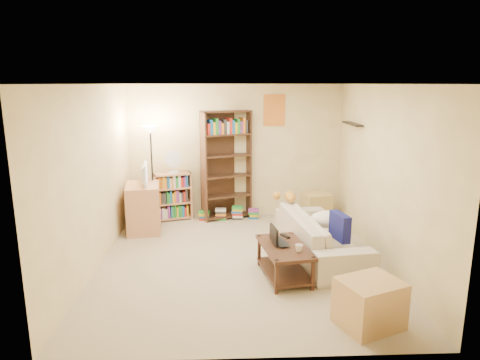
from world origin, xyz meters
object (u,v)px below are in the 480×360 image
(tabby_cat, at_px, (288,196))
(end_cabinet, at_px, (370,303))
(mug, at_px, (299,248))
(tv_stand, at_px, (143,208))
(tall_bookshelf, at_px, (226,162))
(desk_fan, at_px, (174,161))
(television, at_px, (142,174))
(side_table, at_px, (316,207))
(floor_lamp, at_px, (151,147))
(sofa, at_px, (320,235))
(short_bookshelf, at_px, (173,196))
(laptop, at_px, (284,242))
(coffee_table, at_px, (284,257))

(tabby_cat, xyz_separation_m, end_cabinet, (0.47, -2.70, -0.45))
(mug, xyz_separation_m, tv_stand, (-2.33, 2.13, -0.07))
(tall_bookshelf, xyz_separation_m, end_cabinet, (1.46, -3.79, -0.82))
(desk_fan, bearing_deg, television, -129.88)
(desk_fan, bearing_deg, end_cabinet, -56.75)
(side_table, bearing_deg, floor_lamp, -178.38)
(sofa, distance_m, tabby_cat, 0.95)
(tabby_cat, distance_m, end_cabinet, 2.77)
(mug, height_order, television, television)
(short_bookshelf, xyz_separation_m, side_table, (2.68, -0.19, -0.18))
(mug, distance_m, side_table, 2.69)
(tv_stand, bearing_deg, side_table, -0.29)
(laptop, height_order, tall_bookshelf, tall_bookshelf)
(tv_stand, bearing_deg, floor_lamp, 62.63)
(tall_bookshelf, relative_size, desk_fan, 4.64)
(short_bookshelf, bearing_deg, coffee_table, -72.92)
(tabby_cat, distance_m, side_table, 1.18)
(tall_bookshelf, bearing_deg, television, -176.15)
(short_bookshelf, relative_size, desk_fan, 2.03)
(short_bookshelf, distance_m, side_table, 2.69)
(mug, relative_size, short_bookshelf, 0.13)
(laptop, bearing_deg, mug, -167.92)
(sofa, bearing_deg, side_table, -17.75)
(short_bookshelf, distance_m, end_cabinet, 4.49)
(television, relative_size, short_bookshelf, 0.72)
(end_cabinet, bearing_deg, mug, 120.30)
(end_cabinet, bearing_deg, tabby_cat, 99.91)
(short_bookshelf, height_order, desk_fan, desk_fan)
(laptop, relative_size, tv_stand, 0.52)
(tall_bookshelf, bearing_deg, floor_lamp, 172.72)
(side_table, bearing_deg, desk_fan, 176.85)
(coffee_table, relative_size, television, 1.66)
(coffee_table, bearing_deg, desk_fan, 114.87)
(tv_stand, bearing_deg, laptop, -48.21)
(end_cabinet, bearing_deg, coffee_table, 121.30)
(short_bookshelf, bearing_deg, side_table, -21.41)
(coffee_table, xyz_separation_m, desk_fan, (-1.70, 2.50, 0.84))
(mug, height_order, tv_stand, tv_stand)
(tabby_cat, relative_size, coffee_table, 0.47)
(mug, relative_size, end_cabinet, 0.18)
(mug, relative_size, tall_bookshelf, 0.06)
(tv_stand, bearing_deg, end_cabinet, -55.24)
(mug, bearing_deg, television, 137.50)
(floor_lamp, relative_size, side_table, 3.42)
(laptop, xyz_separation_m, floor_lamp, (-2.06, 2.18, 0.97))
(mug, bearing_deg, coffee_table, 125.79)
(tabby_cat, height_order, floor_lamp, floor_lamp)
(mug, distance_m, floor_lamp, 3.45)
(laptop, xyz_separation_m, mug, (0.15, -0.30, 0.03))
(television, bearing_deg, tabby_cat, -108.09)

